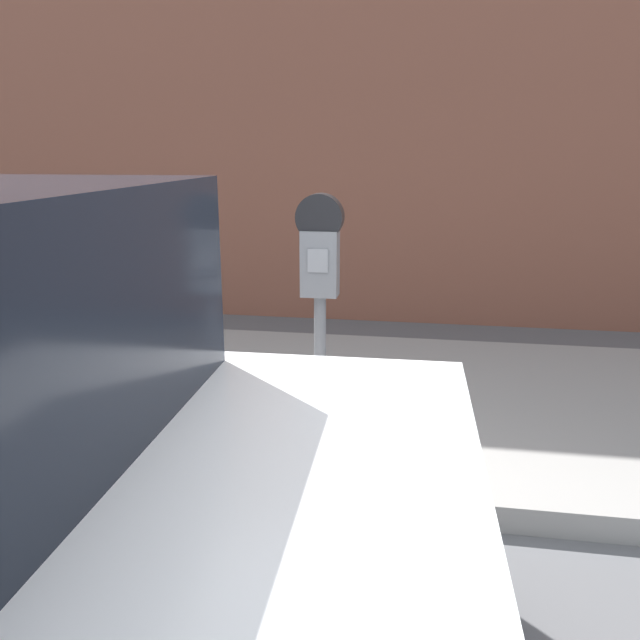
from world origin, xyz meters
name	(u,v)px	position (x,y,z in m)	size (l,w,h in m)	color
ground_plane	(175,615)	(0.00, 0.00, 0.00)	(60.00, 60.00, 0.00)	slate
sidewalk	(288,396)	(0.00, 2.20, 0.07)	(24.00, 2.80, 0.15)	#9E9B96
building_facade	(339,70)	(0.00, 4.83, 2.64)	(24.00, 0.30, 5.28)	#935642
parking_meter	(320,279)	(0.44, 0.96, 1.22)	(0.23, 0.13, 1.50)	slate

